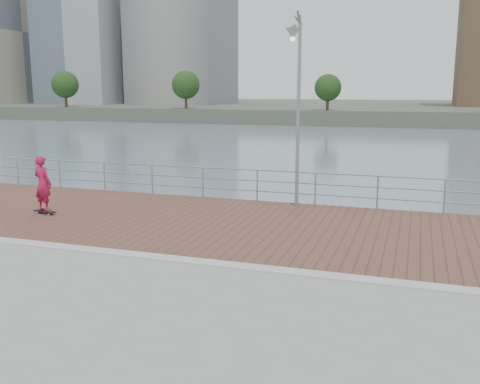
% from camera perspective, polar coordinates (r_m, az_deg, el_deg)
% --- Properties ---
extents(water, '(400.00, 400.00, 0.00)m').
position_cam_1_polar(water, '(12.90, -2.92, -16.21)').
color(water, slate).
rests_on(water, ground).
extents(brick_lane, '(40.00, 6.80, 0.02)m').
position_cam_1_polar(brick_lane, '(15.38, 1.89, -3.65)').
color(brick_lane, brown).
rests_on(brick_lane, seawall).
extents(curb, '(40.00, 0.40, 0.06)m').
position_cam_1_polar(curb, '(12.11, -3.02, -7.63)').
color(curb, '#B7B5AD').
rests_on(curb, seawall).
extents(far_shore, '(320.00, 95.00, 2.50)m').
position_cam_1_polar(far_shore, '(133.32, 16.76, 8.48)').
color(far_shore, '#4C5142').
rests_on(far_shore, ground).
extents(guardrail, '(39.06, 0.06, 1.13)m').
position_cam_1_polar(guardrail, '(18.45, 4.91, 0.94)').
color(guardrail, '#8C9EA8').
rests_on(guardrail, brick_lane).
extents(street_lamp, '(0.44, 1.27, 5.98)m').
position_cam_1_polar(street_lamp, '(17.15, 5.99, 12.10)').
color(street_lamp, gray).
rests_on(street_lamp, brick_lane).
extents(skateboard, '(0.81, 0.34, 0.09)m').
position_cam_1_polar(skateboard, '(17.90, -20.11, -1.97)').
color(skateboard, black).
rests_on(skateboard, brick_lane).
extents(skateboarder, '(0.70, 0.52, 1.76)m').
position_cam_1_polar(skateboarder, '(17.73, -20.30, 0.84)').
color(skateboarder, '#AF173F').
rests_on(skateboarder, skateboard).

